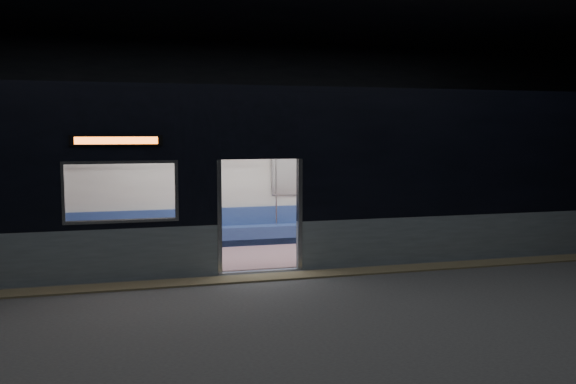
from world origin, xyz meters
name	(u,v)px	position (x,y,z in m)	size (l,w,h in m)	color
station_floor	(274,286)	(0.00, 0.00, -0.01)	(24.00, 14.00, 0.01)	#47494C
station_envelope	(274,60)	(0.00, 0.00, 3.66)	(24.00, 14.00, 5.00)	black
tactile_strip	(267,277)	(0.00, 0.55, 0.01)	(22.80, 0.50, 0.03)	#8C7F59
metro_car	(244,166)	(0.00, 2.54, 1.85)	(18.00, 3.04, 3.35)	#8F9EAB
passenger	(432,205)	(4.80, 3.55, 0.79)	(0.41, 0.69, 1.36)	black
handbag	(436,211)	(4.78, 3.33, 0.68)	(0.27, 0.24, 0.14)	black
transit_map	(297,177)	(1.50, 3.85, 1.51)	(1.11, 0.03, 0.72)	white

